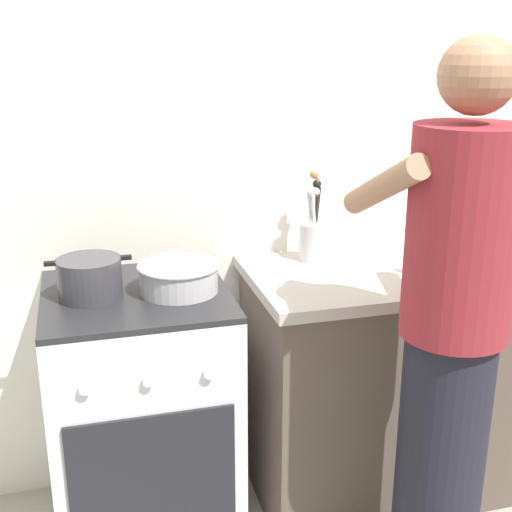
# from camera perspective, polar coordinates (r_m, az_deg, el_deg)

# --- Properties ---
(back_wall) EXTENTS (3.20, 0.10, 2.50)m
(back_wall) POSITION_cam_1_polar(r_m,az_deg,el_deg) (2.55, 1.03, 8.17)
(back_wall) COLOR silver
(back_wall) RESTS_ON ground
(countertop) EXTENTS (1.00, 0.60, 0.90)m
(countertop) POSITION_cam_1_polar(r_m,az_deg,el_deg) (2.62, 10.60, -10.37)
(countertop) COLOR brown
(countertop) RESTS_ON ground
(stove_range) EXTENTS (0.60, 0.62, 0.90)m
(stove_range) POSITION_cam_1_polar(r_m,az_deg,el_deg) (2.41, -9.66, -13.15)
(stove_range) COLOR silver
(stove_range) RESTS_ON ground
(pot) EXTENTS (0.27, 0.20, 0.13)m
(pot) POSITION_cam_1_polar(r_m,az_deg,el_deg) (2.18, -14.01, -1.83)
(pot) COLOR #38383D
(pot) RESTS_ON stove_range
(mixing_bowl) EXTENTS (0.27, 0.27, 0.10)m
(mixing_bowl) POSITION_cam_1_polar(r_m,az_deg,el_deg) (2.18, -6.62, -1.72)
(mixing_bowl) COLOR #B7B7BC
(mixing_bowl) RESTS_ON stove_range
(utensil_crock) EXTENTS (0.10, 0.10, 0.34)m
(utensil_crock) POSITION_cam_1_polar(r_m,az_deg,el_deg) (2.48, 4.87, 1.90)
(utensil_crock) COLOR silver
(utensil_crock) RESTS_ON countertop
(spice_bottle) EXTENTS (0.04, 0.04, 0.09)m
(spice_bottle) POSITION_cam_1_polar(r_m,az_deg,el_deg) (2.40, 13.39, -0.52)
(spice_bottle) COLOR silver
(spice_bottle) RESTS_ON countertop
(oil_bottle) EXTENTS (0.07, 0.07, 0.21)m
(oil_bottle) POSITION_cam_1_polar(r_m,az_deg,el_deg) (2.49, 16.17, 1.00)
(oil_bottle) COLOR gold
(oil_bottle) RESTS_ON countertop
(person) EXTENTS (0.41, 0.50, 1.70)m
(person) POSITION_cam_1_polar(r_m,az_deg,el_deg) (1.98, 16.24, -7.38)
(person) COLOR black
(person) RESTS_ON ground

